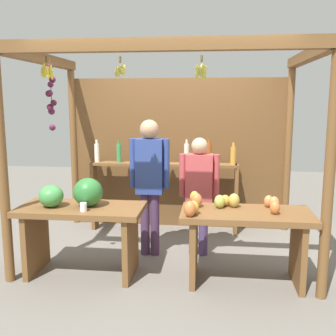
# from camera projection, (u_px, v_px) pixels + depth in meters

# --- Properties ---
(ground_plane) EXTENTS (12.00, 12.00, 0.00)m
(ground_plane) POSITION_uv_depth(u_px,v_px,m) (170.00, 251.00, 4.99)
(ground_plane) COLOR slate
(ground_plane) RESTS_ON ground
(market_stall) EXTENTS (3.29, 2.16, 2.44)m
(market_stall) POSITION_uv_depth(u_px,v_px,m) (173.00, 135.00, 5.23)
(market_stall) COLOR brown
(market_stall) RESTS_ON ground
(fruit_counter_left) EXTENTS (1.33, 0.64, 1.07)m
(fruit_counter_left) POSITION_uv_depth(u_px,v_px,m) (80.00, 216.00, 4.23)
(fruit_counter_left) COLOR brown
(fruit_counter_left) RESTS_ON ground
(fruit_counter_right) EXTENTS (1.33, 0.64, 0.92)m
(fruit_counter_right) POSITION_uv_depth(u_px,v_px,m) (243.00, 228.00, 4.06)
(fruit_counter_right) COLOR brown
(fruit_counter_right) RESTS_ON ground
(bottle_shelf_unit) EXTENTS (2.11, 0.22, 1.34)m
(bottle_shelf_unit) POSITION_uv_depth(u_px,v_px,m) (164.00, 176.00, 5.63)
(bottle_shelf_unit) COLOR brown
(bottle_shelf_unit) RESTS_ON ground
(vendor_man) EXTENTS (0.48, 0.22, 1.66)m
(vendor_man) POSITION_uv_depth(u_px,v_px,m) (150.00, 175.00, 4.71)
(vendor_man) COLOR #482F4F
(vendor_man) RESTS_ON ground
(vendor_woman) EXTENTS (0.48, 0.20, 1.45)m
(vendor_woman) POSITION_uv_depth(u_px,v_px,m) (199.00, 187.00, 4.73)
(vendor_woman) COLOR #4E3967
(vendor_woman) RESTS_ON ground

